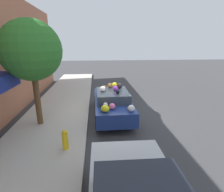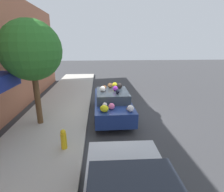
{
  "view_description": "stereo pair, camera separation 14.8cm",
  "coord_description": "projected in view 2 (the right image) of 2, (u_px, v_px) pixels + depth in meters",
  "views": [
    {
      "loc": [
        -8.24,
        0.67,
        3.57
      ],
      "look_at": [
        0.0,
        -0.1,
        1.06
      ],
      "focal_mm": 28.0,
      "sensor_mm": 36.0,
      "label": 1
    },
    {
      "loc": [
        -8.25,
        0.53,
        3.57
      ],
      "look_at": [
        0.0,
        -0.1,
        1.06
      ],
      "focal_mm": 28.0,
      "sensor_mm": 36.0,
      "label": 2
    }
  ],
  "objects": [
    {
      "name": "street_tree",
      "position": [
        31.0,
        51.0,
        6.93
      ],
      "size": [
        2.41,
        2.41,
        4.36
      ],
      "color": "brown",
      "rests_on": "sidewalk_curb"
    },
    {
      "name": "sidewalk_curb",
      "position": [
        56.0,
        116.0,
        8.73
      ],
      "size": [
        24.0,
        3.2,
        0.15
      ],
      "color": "#B2ADA3",
      "rests_on": "ground"
    },
    {
      "name": "fire_hydrant",
      "position": [
        64.0,
        139.0,
        5.84
      ],
      "size": [
        0.2,
        0.2,
        0.7
      ],
      "color": "gold",
      "rests_on": "sidewalk_curb"
    },
    {
      "name": "ground_plane",
      "position": [
        110.0,
        116.0,
        8.95
      ],
      "size": [
        60.0,
        60.0,
        0.0
      ],
      "primitive_type": "plane",
      "color": "#38383A"
    },
    {
      "name": "art_car",
      "position": [
        112.0,
        102.0,
        8.71
      ],
      "size": [
        4.26,
        1.77,
        1.63
      ],
      "rotation": [
        0.0,
        0.0,
        0.01
      ],
      "color": "navy",
      "rests_on": "ground"
    }
  ]
}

